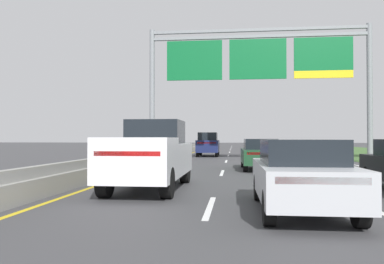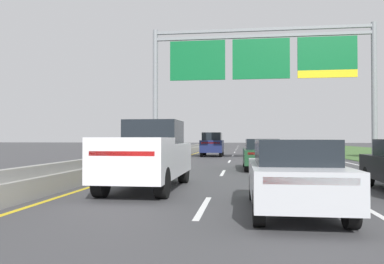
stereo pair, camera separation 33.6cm
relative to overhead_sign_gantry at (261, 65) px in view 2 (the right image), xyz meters
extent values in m
plane|color=#3D3D3F|center=(-0.30, 6.81, -6.58)|extent=(220.00, 220.00, 0.00)
cube|color=white|center=(-2.15, -17.69, -6.58)|extent=(0.14, 3.00, 0.01)
cube|color=white|center=(-2.15, -8.69, -6.58)|extent=(0.14, 3.00, 0.01)
cube|color=white|center=(-2.15, 0.31, -6.58)|extent=(0.14, 3.00, 0.01)
cube|color=white|center=(-2.15, 9.31, -6.58)|extent=(0.14, 3.00, 0.01)
cube|color=white|center=(-2.15, 18.31, -6.58)|extent=(0.14, 3.00, 0.01)
cube|color=white|center=(-2.15, 27.31, -6.58)|extent=(0.14, 3.00, 0.01)
cube|color=white|center=(-2.15, 36.31, -6.58)|extent=(0.14, 3.00, 0.01)
cube|color=white|center=(-2.15, 45.31, -6.58)|extent=(0.14, 3.00, 0.01)
cube|color=white|center=(-2.15, 54.31, -6.58)|extent=(0.14, 3.00, 0.01)
cube|color=white|center=(1.55, -17.69, -6.58)|extent=(0.14, 3.00, 0.01)
cube|color=white|center=(1.55, -8.69, -6.58)|extent=(0.14, 3.00, 0.01)
cube|color=white|center=(1.55, 0.31, -6.58)|extent=(0.14, 3.00, 0.01)
cube|color=white|center=(1.55, 9.31, -6.58)|extent=(0.14, 3.00, 0.01)
cube|color=white|center=(1.55, 18.31, -6.58)|extent=(0.14, 3.00, 0.01)
cube|color=white|center=(1.55, 27.31, -6.58)|extent=(0.14, 3.00, 0.01)
cube|color=white|center=(1.55, 36.31, -6.58)|extent=(0.14, 3.00, 0.01)
cube|color=white|center=(1.55, 45.31, -6.58)|extent=(0.14, 3.00, 0.01)
cube|color=white|center=(1.55, 54.31, -6.58)|extent=(0.14, 3.00, 0.01)
cube|color=white|center=(5.60, 6.81, -6.58)|extent=(0.16, 106.00, 0.01)
cube|color=gold|center=(-6.20, 6.81, -6.58)|extent=(0.16, 106.00, 0.01)
cube|color=gray|center=(-6.90, 6.81, -6.31)|extent=(0.60, 110.00, 0.55)
cube|color=gray|center=(-6.90, 6.81, -5.88)|extent=(0.25, 110.00, 0.30)
cylinder|color=gray|center=(-7.35, 0.09, -1.95)|extent=(0.36, 0.36, 9.26)
cylinder|color=gray|center=(7.35, 0.09, -1.95)|extent=(0.36, 0.36, 9.26)
cube|color=gray|center=(0.00, 0.09, 2.45)|extent=(14.70, 0.24, 0.20)
cube|color=gray|center=(0.00, 0.09, 2.00)|extent=(14.70, 0.24, 0.20)
cube|color=#0C602D|center=(-4.33, -0.09, 0.41)|extent=(3.83, 0.12, 2.74)
cube|color=#0C602D|center=(0.00, -0.09, 0.41)|extent=(3.83, 0.12, 2.74)
cube|color=#0C602D|center=(4.33, -0.09, 0.66)|extent=(3.83, 0.12, 2.24)
cube|color=yellow|center=(4.33, -0.09, -0.71)|extent=(3.83, 0.12, 0.50)
cube|color=silver|center=(-4.20, -14.71, -5.66)|extent=(2.01, 5.41, 1.00)
cube|color=black|center=(-4.20, -13.86, -4.77)|extent=(1.73, 1.90, 0.78)
cube|color=#B21414|center=(-4.21, -17.37, -5.36)|extent=(1.68, 0.08, 0.12)
cube|color=silver|center=(-4.20, -16.43, -5.06)|extent=(2.01, 1.95, 0.20)
cylinder|color=black|center=(-5.04, -12.87, -6.16)|extent=(0.30, 0.84, 0.84)
cylinder|color=black|center=(-3.34, -12.87, -6.16)|extent=(0.30, 0.84, 0.84)
cylinder|color=black|center=(-5.05, -16.54, -6.16)|extent=(0.30, 0.84, 0.84)
cylinder|color=black|center=(-3.35, -16.54, -6.16)|extent=(0.30, 0.84, 0.84)
cube|color=#161E47|center=(-3.93, 8.07, -5.68)|extent=(1.96, 4.72, 1.05)
cube|color=black|center=(-3.93, 7.92, -4.81)|extent=(1.67, 3.02, 0.68)
cube|color=#B21414|center=(-3.91, 5.76, -5.36)|extent=(1.60, 0.10, 0.12)
cylinder|color=black|center=(-4.77, 9.65, -6.20)|extent=(0.27, 0.76, 0.76)
cylinder|color=black|center=(-3.13, 9.68, -6.20)|extent=(0.27, 0.76, 0.76)
cylinder|color=black|center=(-4.73, 6.46, -6.20)|extent=(0.27, 0.76, 0.76)
cylinder|color=black|center=(-3.09, 6.48, -6.20)|extent=(0.27, 0.76, 0.76)
cube|color=#B2B5BA|center=(-0.16, -17.98, -5.89)|extent=(1.83, 4.40, 0.72)
cube|color=black|center=(-0.16, -18.03, -5.27)|extent=(1.57, 2.30, 0.52)
cube|color=#B21414|center=(-0.15, -20.14, -5.68)|extent=(1.53, 0.08, 0.12)
cylinder|color=black|center=(-0.96, -16.49, -6.25)|extent=(0.22, 0.66, 0.66)
cylinder|color=black|center=(0.64, -16.48, -6.25)|extent=(0.22, 0.66, 0.66)
cylinder|color=black|center=(-0.95, -19.48, -6.25)|extent=(0.22, 0.66, 0.66)
cylinder|color=black|center=(0.65, -19.48, -6.25)|extent=(0.22, 0.66, 0.66)
cylinder|color=black|center=(2.89, -13.13, -6.25)|extent=(0.24, 0.67, 0.66)
cube|color=#193D23|center=(-0.28, -6.62, -5.89)|extent=(1.89, 4.43, 0.72)
cube|color=black|center=(-0.28, -6.67, -5.27)|extent=(1.60, 2.32, 0.52)
cube|color=#B21414|center=(-0.25, -8.78, -5.68)|extent=(1.53, 0.10, 0.12)
cylinder|color=black|center=(-1.11, -5.14, -6.25)|extent=(0.23, 0.66, 0.66)
cylinder|color=black|center=(0.49, -5.12, -6.25)|extent=(0.23, 0.66, 0.66)
cylinder|color=black|center=(-1.06, -8.13, -6.25)|extent=(0.23, 0.66, 0.66)
cylinder|color=black|center=(0.54, -8.11, -6.25)|extent=(0.23, 0.66, 0.66)
camera|label=1|loc=(-1.58, -26.66, -4.99)|focal=36.23mm
camera|label=2|loc=(-1.24, -26.62, -4.99)|focal=36.23mm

